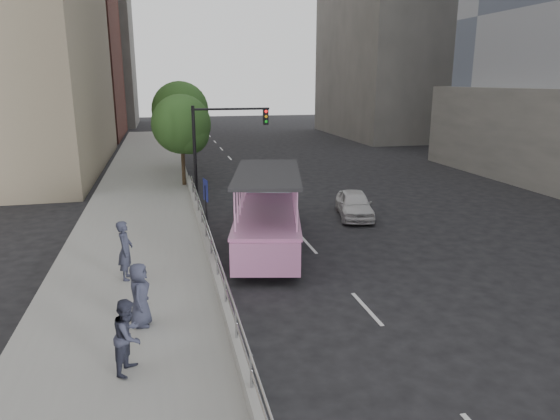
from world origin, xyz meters
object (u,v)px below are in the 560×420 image
Objects in this scene: street_tree_near at (183,127)px; street_tree_far at (182,112)px; pedestrian_near at (125,250)px; parking_sign at (206,204)px; duck_boat at (268,214)px; pedestrian_mid at (129,336)px; traffic_signal at (217,138)px; pedestrian_far at (140,295)px; car at (354,204)px.

street_tree_far is (0.20, 6.00, 0.49)m from street_tree_near.
pedestrian_near is 4.77m from parking_sign.
street_tree_far is at bearing 90.35° from parking_sign.
duck_boat is 1.51× the size of street_tree_far.
duck_boat is 5.77× the size of pedestrian_mid.
traffic_signal is at bearing -13.16° from pedestrian_near.
pedestrian_far reaches higher than pedestrian_mid.
pedestrian_near is at bearing -97.69° from street_tree_far.
pedestrian_mid is at bearing -96.23° from street_tree_near.
pedestrian_near is 0.34× the size of street_tree_near.
parking_sign is 0.52× the size of traffic_signal.
parking_sign is 0.47× the size of street_tree_near.
duck_boat is 6.56m from pedestrian_near.
pedestrian_near reaches higher than car.
parking_sign is at bearing -10.28° from pedestrian_far.
parking_sign is 7.83m from traffic_signal.
pedestrian_mid is at bearing -118.73° from duck_boat.
pedestrian_mid is (-5.03, -9.17, -0.02)m from duck_boat.
pedestrian_far is 24.37m from street_tree_far.
duck_boat reaches higher than parking_sign.
traffic_signal reaches higher than pedestrian_near.
street_tree_near is at bearing 114.98° from traffic_signal.
street_tree_near is (2.59, 14.70, 2.56)m from pedestrian_near.
duck_boat is at bearing -7.14° from pedestrian_mid.
car is at bearing -62.47° from street_tree_far.
street_tree_near is at bearing 15.36° from pedestrian_mid.
parking_sign is at bearing -99.77° from traffic_signal.
car is 2.24× the size of pedestrian_far.
traffic_signal is (-6.07, 4.90, 2.85)m from car.
street_tree_far is at bearing 88.09° from street_tree_near.
pedestrian_near is at bearing -135.36° from car.
pedestrian_far is (-9.71, -9.73, 0.50)m from car.
car is at bearing -38.91° from traffic_signal.
duck_boat is 5.55m from car.
pedestrian_far is 0.33× the size of traffic_signal.
street_tree_near is (-2.83, 11.00, 2.65)m from duck_boat.
car is 13.75m from pedestrian_far.
duck_boat is 1.87× the size of traffic_signal.
street_tree_far reaches higher than parking_sign.
street_tree_far reaches higher than car.
pedestrian_near is at bearing 25.69° from pedestrian_mid.
parking_sign is at bearing -147.68° from car.
duck_boat is at bearing -75.59° from street_tree_near.
street_tree_near is (-1.60, 3.43, 0.32)m from traffic_signal.
duck_boat is at bearing -138.31° from car.
duck_boat is 10.46m from pedestrian_mid.
traffic_signal is at bearing -65.02° from street_tree_near.
street_tree_far is (-1.40, 9.43, 0.81)m from traffic_signal.
duck_boat is 2.55× the size of car.
parking_sign is 0.42× the size of street_tree_far.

